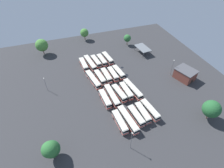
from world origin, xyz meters
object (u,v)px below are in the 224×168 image
at_px(tree_south_edge, 51,149).
at_px(bus_row0_slot4, 108,58).
at_px(lamp_post_mid_lot, 46,84).
at_px(tree_west_edge, 84,33).
at_px(bus_row0_slot3, 102,60).
at_px(tree_northeast, 42,45).
at_px(bus_row2_slot1, 112,96).
at_px(bus_row1_slot3, 113,74).
at_px(bus_row3_slot1, 128,119).
at_px(bus_row1_slot4, 118,72).
at_px(tree_northwest, 212,109).
at_px(bus_row3_slot0, 120,122).
at_px(bus_row1_slot1, 100,77).
at_px(tree_east_edge, 50,149).
at_px(tree_north_edge, 127,38).
at_px(maintenance_shelter, 143,48).
at_px(bus_row3_slot2, 136,116).
at_px(bus_row3_slot4, 150,110).
at_px(bus_row2_slot0, 105,99).
at_px(lamp_post_by_building, 131,140).
at_px(bus_row1_slot2, 106,76).
at_px(lamp_post_far_corner, 172,67).
at_px(bus_row2_slot2, 119,93).
at_px(bus_row2_slot3, 126,91).
at_px(depot_building, 185,74).
at_px(bus_row0_slot0, 84,65).
at_px(bus_row0_slot2, 96,61).
at_px(bus_row1_slot0, 93,80).
at_px(bus_row0_slot1, 90,63).

bearing_deg(tree_south_edge, bus_row0_slot4, 143.91).
xyz_separation_m(lamp_post_mid_lot, tree_west_edge, (-44.66, 29.19, 1.00)).
height_order(bus_row0_slot3, tree_northeast, tree_northeast).
distance_m(bus_row2_slot1, tree_south_edge, 34.73).
xyz_separation_m(bus_row1_slot3, bus_row3_slot1, (29.76, -4.15, 0.00)).
bearing_deg(lamp_post_mid_lot, bus_row1_slot4, 89.49).
distance_m(bus_row2_slot1, tree_northwest, 41.86).
height_order(bus_row1_slot4, bus_row3_slot0, same).
xyz_separation_m(bus_row0_slot4, bus_row1_slot1, (15.59, -9.31, -0.00)).
relative_size(tree_east_edge, tree_north_edge, 1.19).
height_order(bus_row2_slot1, maintenance_shelter, maintenance_shelter).
xyz_separation_m(bus_row3_slot2, bus_row3_slot4, (-0.93, 6.99, 0.00)).
relative_size(bus_row1_slot3, bus_row2_slot0, 0.97).
xyz_separation_m(lamp_post_by_building, tree_northeast, (-76.33, -25.79, 0.96)).
height_order(bus_row1_slot2, lamp_post_far_corner, lamp_post_far_corner).
distance_m(bus_row2_slot2, tree_northwest, 39.03).
xyz_separation_m(bus_row1_slot4, maintenance_shelter, (-15.84, 22.33, 1.81)).
bearing_deg(lamp_post_mid_lot, tree_south_edge, -0.43).
distance_m(bus_row2_slot0, lamp_post_mid_lot, 29.78).
distance_m(lamp_post_by_building, tree_northwest, 35.81).
relative_size(maintenance_shelter, tree_east_edge, 1.30).
xyz_separation_m(bus_row0_slot3, tree_north_edge, (-14.67, 22.28, 3.11)).
height_order(bus_row1_slot3, tree_northeast, tree_northeast).
distance_m(bus_row2_slot2, tree_east_edge, 38.76).
bearing_deg(bus_row1_slot2, tree_northwest, 39.10).
height_order(bus_row0_slot4, bus_row1_slot4, same).
bearing_deg(tree_northeast, bus_row2_slot1, 28.68).
height_order(bus_row2_slot1, tree_east_edge, tree_east_edge).
height_order(bus_row2_slot3, lamp_post_mid_lot, lamp_post_mid_lot).
xyz_separation_m(depot_building, lamp_post_by_building, (26.78, -42.85, 2.40)).
bearing_deg(bus_row0_slot0, bus_row0_slot3, 93.41).
bearing_deg(bus_row0_slot0, depot_building, 60.17).
bearing_deg(depot_building, bus_row0_slot3, -127.29).
height_order(maintenance_shelter, lamp_post_by_building, lamp_post_by_building).
relative_size(bus_row0_slot0, bus_row0_slot3, 1.05).
bearing_deg(bus_row2_slot1, tree_east_edge, -54.88).
distance_m(bus_row0_slot2, lamp_post_mid_lot, 31.73).
height_order(depot_building, lamp_post_mid_lot, lamp_post_mid_lot).
xyz_separation_m(bus_row1_slot2, lamp_post_by_building, (40.64, -3.99, 3.46)).
relative_size(lamp_post_by_building, lamp_post_far_corner, 1.03).
distance_m(bus_row1_slot2, lamp_post_by_building, 40.98).
distance_m(lamp_post_by_building, tree_east_edge, 27.47).
bearing_deg(bus_row2_slot1, depot_building, 91.44).
xyz_separation_m(bus_row1_slot0, bus_row3_slot0, (29.00, 3.46, -0.00)).
distance_m(bus_row0_slot2, maintenance_shelter, 31.16).
xyz_separation_m(bus_row0_slot1, bus_row2_slot3, (28.15, 10.64, -0.00)).
bearing_deg(bus_row3_slot2, lamp_post_mid_lot, -131.79).
height_order(depot_building, tree_south_edge, tree_south_edge).
height_order(lamp_post_far_corner, tree_east_edge, lamp_post_far_corner).
distance_m(bus_row0_slot1, tree_northwest, 64.80).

